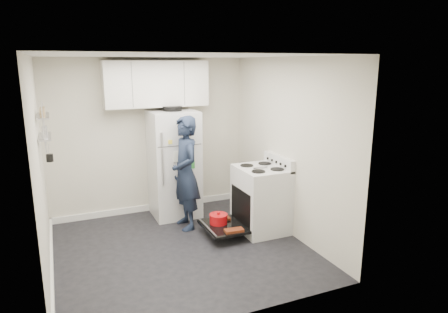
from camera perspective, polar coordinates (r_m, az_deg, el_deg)
name	(u,v)px	position (r m, az deg, el deg)	size (l,w,h in m)	color
room	(176,161)	(5.08, -6.85, -0.62)	(3.21, 3.21, 2.51)	black
electric_range	(260,200)	(5.88, 5.21, -6.16)	(0.66, 0.76, 1.10)	silver
open_oven_door	(222,224)	(5.77, -0.33, -9.56)	(0.55, 0.70, 0.21)	black
refrigerator	(174,163)	(6.39, -7.16, -1.00)	(0.72, 0.74, 1.76)	silver
upper_cabinets	(156,84)	(6.33, -9.66, 10.20)	(1.60, 0.33, 0.70)	silver
wall_shelf_rack	(44,126)	(5.25, -24.31, 3.95)	(0.14, 0.60, 0.61)	#B2B2B7
person	(185,173)	(5.88, -5.53, -2.37)	(0.61, 0.40, 1.68)	#182136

